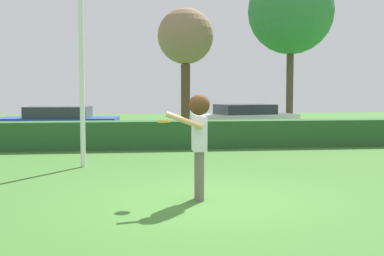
{
  "coord_description": "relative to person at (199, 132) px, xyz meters",
  "views": [
    {
      "loc": [
        -1.25,
        -8.33,
        1.89
      ],
      "look_at": [
        -0.08,
        1.06,
        1.15
      ],
      "focal_mm": 47.25,
      "sensor_mm": 36.0,
      "label": 1
    }
  ],
  "objects": [
    {
      "name": "lamppost",
      "position": [
        -2.28,
        3.96,
        1.99
      ],
      "size": [
        0.24,
        0.24,
        5.67
      ],
      "color": "silver",
      "rests_on": "ground"
    },
    {
      "name": "hedge_row",
      "position": [
        0.09,
        7.6,
        -0.73
      ],
      "size": [
        22.45,
        0.9,
        0.87
      ],
      "primitive_type": "cube",
      "color": "#295A2A",
      "rests_on": "ground"
    },
    {
      "name": "parked_car_white",
      "position": [
        3.54,
        11.85,
        -0.47
      ],
      "size": [
        4.47,
        2.6,
        1.25
      ],
      "color": "white",
      "rests_on": "ground"
    },
    {
      "name": "maple_tree",
      "position": [
        6.19,
        14.22,
        4.23
      ],
      "size": [
        3.91,
        3.91,
        7.37
      ],
      "color": "brown",
      "rests_on": "ground"
    },
    {
      "name": "person",
      "position": [
        0.0,
        0.0,
        0.0
      ],
      "size": [
        0.76,
        0.56,
        1.8
      ],
      "color": "#71615E",
      "rests_on": "ground"
    },
    {
      "name": "parked_car_blue",
      "position": [
        -3.7,
        10.3,
        -0.47
      ],
      "size": [
        4.33,
        2.09,
        1.25
      ],
      "color": "#263FA5",
      "rests_on": "ground"
    },
    {
      "name": "ground_plane",
      "position": [
        0.09,
        -0.06,
        -1.16
      ],
      "size": [
        60.0,
        60.0,
        0.0
      ],
      "primitive_type": "plane",
      "color": "#3D702D"
    },
    {
      "name": "frisbee",
      "position": [
        -0.58,
        0.25,
        0.16
      ],
      "size": [
        0.23,
        0.23,
        0.06
      ],
      "color": "orange"
    },
    {
      "name": "birch_tree",
      "position": [
        1.44,
        15.04,
        3.07
      ],
      "size": [
        2.59,
        2.59,
        5.61
      ],
      "color": "brown",
      "rests_on": "ground"
    }
  ]
}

